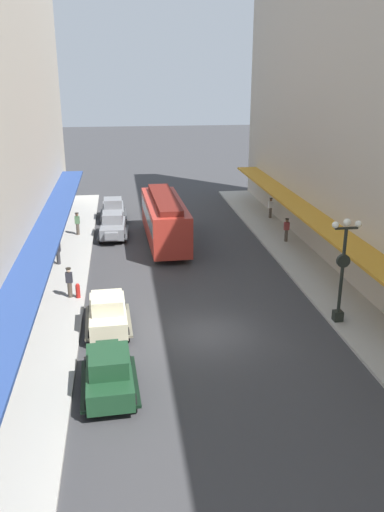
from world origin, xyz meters
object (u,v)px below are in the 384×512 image
pedestrian_3 (64,213)px  pedestrian_4 (286,230)px  pedestrian_0 (58,251)px  lamp_post_with_clock (343,266)px  parked_car_1 (113,209)px  pedestrian_5 (69,282)px  pedestrian_1 (77,223)px  parked_car_3 (113,225)px  parked_car_2 (108,312)px  fire_hydrant (78,290)px  parked_car_0 (109,371)px  streetcar (165,218)px  pedestrian_2 (271,208)px

pedestrian_3 → pedestrian_4: (16.16, -6.89, 0.00)m
pedestrian_4 → pedestrian_3: bearing=156.9°
pedestrian_0 → lamp_post_with_clock: bearing=-35.0°
parked_car_1 → pedestrian_5: bearing=-97.9°
pedestrian_1 → parked_car_3: bearing=-14.4°
parked_car_2 → pedestrian_5: bearing=118.5°
fire_hydrant → pedestrian_3: bearing=97.9°
parked_car_1 → pedestrian_0: parked_car_1 is taller
parked_car_0 → pedestrian_3: size_ratio=2.58×
parked_car_0 → pedestrian_0: parked_car_0 is taller
parked_car_1 → parked_car_2: bearing=-90.5°
pedestrian_3 → pedestrian_5: size_ratio=1.00×
pedestrian_0 → parked_car_3: bearing=59.0°
parked_car_2 → fire_hydrant: 4.08m
lamp_post_with_clock → pedestrian_3: bearing=127.1°
parked_car_0 → pedestrian_4: (12.31, 17.20, 0.07)m
parked_car_0 → parked_car_2: size_ratio=1.00×
lamp_post_with_clock → pedestrian_3: 24.63m
pedestrian_1 → pedestrian_5: same height
parked_car_1 → streetcar: size_ratio=0.44×
parked_car_0 → streetcar: 18.67m
pedestrian_2 → parked_car_1: bearing=172.6°
parked_car_0 → lamp_post_with_clock: 12.04m
pedestrian_5 → fire_hydrant: bearing=-16.7°
lamp_post_with_clock → pedestrian_3: lamp_post_with_clock is taller
parked_car_0 → pedestrian_3: (-3.85, 24.08, 0.07)m
pedestrian_1 → pedestrian_3: size_ratio=1.00×
lamp_post_with_clock → pedestrian_4: 12.91m
parked_car_2 → parked_car_3: bearing=89.3°
parked_car_0 → pedestrian_5: (-2.20, 9.16, 0.07)m
pedestrian_4 → pedestrian_5: (-14.51, -8.03, 0.00)m
pedestrian_1 → pedestrian_2: (15.51, 2.73, 0.00)m
streetcar → pedestrian_1: streetcar is taller
fire_hydrant → pedestrian_4: 16.29m
parked_car_0 → pedestrian_5: size_ratio=2.58×
parked_car_0 → fire_hydrant: bearing=101.1°
parked_car_1 → streetcar: streetcar is taller
parked_car_2 → fire_hydrant: bearing=114.0°
lamp_post_with_clock → pedestrian_1: 21.32m
streetcar → pedestrian_5: bearing=-123.0°
streetcar → pedestrian_0: (-7.06, -3.73, -0.91)m
parked_car_1 → lamp_post_with_clock: size_ratio=0.83×
lamp_post_with_clock → pedestrian_5: bearing=160.5°
lamp_post_with_clock → fire_hydrant: lamp_post_with_clock is taller
parked_car_3 → pedestrian_0: (-3.40, -5.66, 0.05)m
parked_car_0 → pedestrian_0: bearing=103.0°
pedestrian_1 → pedestrian_2: size_ratio=1.00×
parked_car_2 → pedestrian_3: 19.13m
pedestrian_3 → parked_car_0: bearing=-80.9°
pedestrian_0 → pedestrian_2: bearing=29.1°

